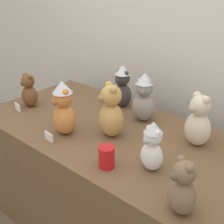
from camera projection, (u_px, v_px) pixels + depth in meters
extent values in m
cube|color=silver|center=(179.00, 22.00, 2.11)|extent=(7.00, 0.08, 2.60)
cube|color=brown|center=(112.00, 182.00, 2.05)|extent=(1.69, 0.86, 0.76)
ellipsoid|color=gray|center=(143.00, 107.00, 1.97)|extent=(0.18, 0.17, 0.17)
sphere|color=gray|center=(144.00, 88.00, 1.91)|extent=(0.10, 0.10, 0.10)
sphere|color=gray|center=(139.00, 81.00, 1.90)|extent=(0.04, 0.04, 0.04)
sphere|color=gray|center=(150.00, 82.00, 1.89)|extent=(0.04, 0.04, 0.04)
sphere|color=slate|center=(143.00, 92.00, 1.88)|extent=(0.04, 0.04, 0.04)
cone|color=silver|center=(145.00, 78.00, 1.89)|extent=(0.11, 0.11, 0.07)
ellipsoid|color=tan|center=(111.00, 119.00, 1.79)|extent=(0.21, 0.20, 0.20)
sphere|color=tan|center=(111.00, 95.00, 1.73)|extent=(0.12, 0.12, 0.12)
sphere|color=tan|center=(109.00, 85.00, 1.74)|extent=(0.04, 0.04, 0.04)
sphere|color=tan|center=(113.00, 90.00, 1.68)|extent=(0.04, 0.04, 0.04)
sphere|color=olive|center=(102.00, 98.00, 1.72)|extent=(0.05, 0.05, 0.05)
ellipsoid|color=#D17F3D|center=(64.00, 119.00, 1.82)|extent=(0.17, 0.16, 0.18)
sphere|color=#D17F3D|center=(63.00, 98.00, 1.76)|extent=(0.11, 0.11, 0.11)
sphere|color=#D17F3D|center=(60.00, 89.00, 1.77)|extent=(0.04, 0.04, 0.04)
sphere|color=#D17F3D|center=(65.00, 93.00, 1.72)|extent=(0.04, 0.04, 0.04)
sphere|color=#A06536|center=(55.00, 101.00, 1.74)|extent=(0.04, 0.04, 0.04)
cone|color=silver|center=(62.00, 87.00, 1.73)|extent=(0.11, 0.11, 0.07)
ellipsoid|color=#7F6047|center=(182.00, 196.00, 1.24)|extent=(0.16, 0.15, 0.15)
sphere|color=#7F6047|center=(185.00, 172.00, 1.19)|extent=(0.09, 0.09, 0.09)
sphere|color=#7F6047|center=(181.00, 160.00, 1.20)|extent=(0.03, 0.03, 0.03)
sphere|color=#7F6047|center=(190.00, 168.00, 1.15)|extent=(0.03, 0.03, 0.03)
sphere|color=brown|center=(175.00, 176.00, 1.18)|extent=(0.04, 0.04, 0.04)
ellipsoid|color=white|center=(152.00, 156.00, 1.51)|extent=(0.14, 0.12, 0.14)
sphere|color=white|center=(153.00, 137.00, 1.46)|extent=(0.09, 0.09, 0.09)
sphere|color=white|center=(149.00, 128.00, 1.47)|extent=(0.03, 0.03, 0.03)
sphere|color=white|center=(157.00, 133.00, 1.43)|extent=(0.03, 0.03, 0.03)
sphere|color=#B4B3AF|center=(147.00, 141.00, 1.45)|extent=(0.04, 0.04, 0.04)
cone|color=silver|center=(153.00, 127.00, 1.44)|extent=(0.09, 0.09, 0.06)
ellipsoid|color=#383533|center=(122.00, 95.00, 2.16)|extent=(0.14, 0.12, 0.16)
sphere|color=#383533|center=(123.00, 78.00, 2.11)|extent=(0.10, 0.10, 0.10)
sphere|color=#383533|center=(119.00, 72.00, 2.11)|extent=(0.04, 0.04, 0.04)
sphere|color=#383533|center=(126.00, 74.00, 2.08)|extent=(0.04, 0.04, 0.04)
sphere|color=#32302E|center=(118.00, 81.00, 2.09)|extent=(0.04, 0.04, 0.04)
cone|color=silver|center=(123.00, 70.00, 2.09)|extent=(0.10, 0.10, 0.06)
ellipsoid|color=brown|center=(30.00, 96.00, 2.17)|extent=(0.12, 0.11, 0.15)
sphere|color=brown|center=(28.00, 81.00, 2.12)|extent=(0.09, 0.09, 0.09)
sphere|color=brown|center=(25.00, 75.00, 2.12)|extent=(0.03, 0.03, 0.03)
sphere|color=brown|center=(30.00, 77.00, 2.09)|extent=(0.03, 0.03, 0.03)
sphere|color=brown|center=(23.00, 84.00, 2.10)|extent=(0.04, 0.04, 0.04)
ellipsoid|color=beige|center=(198.00, 129.00, 1.71)|extent=(0.19, 0.18, 0.19)
sphere|color=beige|center=(201.00, 105.00, 1.65)|extent=(0.11, 0.11, 0.11)
sphere|color=beige|center=(197.00, 95.00, 1.66)|extent=(0.04, 0.04, 0.04)
sphere|color=beige|center=(206.00, 100.00, 1.60)|extent=(0.04, 0.04, 0.04)
sphere|color=#ABA08A|center=(193.00, 109.00, 1.63)|extent=(0.05, 0.05, 0.05)
cylinder|color=red|center=(107.00, 157.00, 1.53)|extent=(0.08, 0.08, 0.11)
cube|color=white|center=(49.00, 137.00, 1.76)|extent=(0.07, 0.01, 0.05)
cube|color=white|center=(18.00, 107.00, 2.12)|extent=(0.07, 0.02, 0.05)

